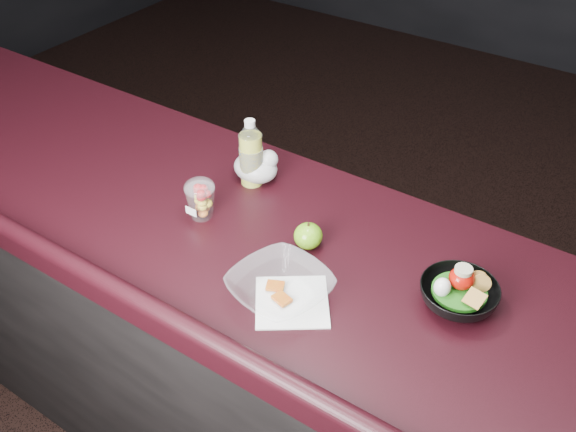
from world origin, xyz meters
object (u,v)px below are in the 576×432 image
(lemonade_bottle, at_px, (251,157))
(green_apple, at_px, (308,236))
(snack_bowl, at_px, (458,293))
(takeout_bowl, at_px, (280,287))
(fruit_cup, at_px, (200,198))

(lemonade_bottle, distance_m, green_apple, 0.31)
(snack_bowl, distance_m, takeout_bowl, 0.39)
(fruit_cup, relative_size, takeout_bowl, 0.43)
(fruit_cup, bearing_deg, takeout_bowl, -20.83)
(takeout_bowl, bearing_deg, green_apple, 102.59)
(lemonade_bottle, xyz_separation_m, takeout_bowl, (0.31, -0.32, -0.06))
(fruit_cup, xyz_separation_m, green_apple, (0.29, 0.05, -0.02))
(green_apple, xyz_separation_m, takeout_bowl, (0.04, -0.18, -0.01))
(green_apple, relative_size, snack_bowl, 0.33)
(takeout_bowl, bearing_deg, lemonade_bottle, 134.46)
(takeout_bowl, bearing_deg, fruit_cup, 159.17)
(green_apple, xyz_separation_m, snack_bowl, (0.38, 0.02, -0.00))
(lemonade_bottle, relative_size, takeout_bowl, 0.75)
(lemonade_bottle, bearing_deg, takeout_bowl, -45.54)
(lemonade_bottle, relative_size, fruit_cup, 1.75)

